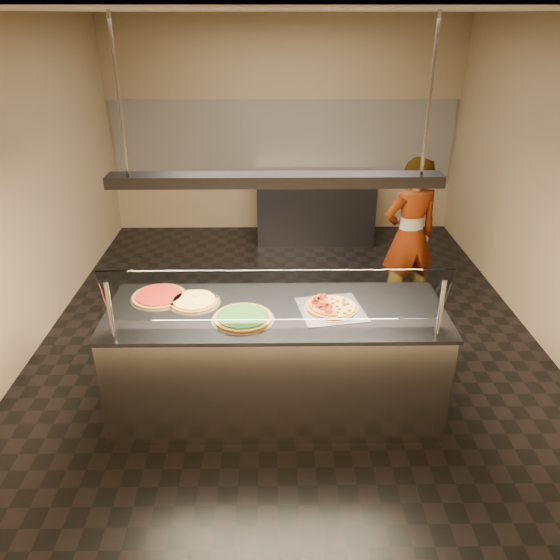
{
  "coord_description": "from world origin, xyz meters",
  "views": [
    {
      "loc": [
        -0.16,
        -4.97,
        2.97
      ],
      "look_at": [
        -0.11,
        -0.97,
        1.02
      ],
      "focal_mm": 35.0,
      "sensor_mm": 36.0,
      "label": 1
    }
  ],
  "objects_px": {
    "sneeze_guard": "(276,297)",
    "half_pizza_pepperoni": "(319,306)",
    "worker": "(410,236)",
    "heat_lamp_housing": "(275,180)",
    "pizza_spatula": "(199,295)",
    "prep_table": "(315,207)",
    "serving_counter": "(276,360)",
    "pizza_tomato": "(159,296)",
    "pizza_cheese": "(194,301)",
    "perforated_tray": "(331,309)",
    "half_pizza_sausage": "(344,306)",
    "pizza_spinach": "(243,317)"
  },
  "relations": [
    {
      "from": "worker",
      "to": "half_pizza_pepperoni",
      "type": "bearing_deg",
      "value": 41.3
    },
    {
      "from": "sneeze_guard",
      "to": "heat_lamp_housing",
      "type": "relative_size",
      "value": 1.03
    },
    {
      "from": "half_pizza_sausage",
      "to": "heat_lamp_housing",
      "type": "xyz_separation_m",
      "value": [
        -0.52,
        0.0,
        0.99
      ]
    },
    {
      "from": "half_pizza_sausage",
      "to": "perforated_tray",
      "type": "bearing_deg",
      "value": -180.0
    },
    {
      "from": "pizza_cheese",
      "to": "serving_counter",
      "type": "bearing_deg",
      "value": -11.4
    },
    {
      "from": "sneeze_guard",
      "to": "pizza_tomato",
      "type": "relative_size",
      "value": 5.18
    },
    {
      "from": "perforated_tray",
      "to": "pizza_cheese",
      "type": "bearing_deg",
      "value": 172.94
    },
    {
      "from": "half_pizza_pepperoni",
      "to": "pizza_spatula",
      "type": "distance_m",
      "value": 0.96
    },
    {
      "from": "pizza_tomato",
      "to": "worker",
      "type": "height_order",
      "value": "worker"
    },
    {
      "from": "pizza_spinach",
      "to": "pizza_tomato",
      "type": "height_order",
      "value": "pizza_spinach"
    },
    {
      "from": "half_pizza_pepperoni",
      "to": "heat_lamp_housing",
      "type": "relative_size",
      "value": 0.18
    },
    {
      "from": "serving_counter",
      "to": "pizza_cheese",
      "type": "bearing_deg",
      "value": 168.6
    },
    {
      "from": "pizza_cheese",
      "to": "pizza_tomato",
      "type": "bearing_deg",
      "value": 163.27
    },
    {
      "from": "half_pizza_sausage",
      "to": "pizza_spatula",
      "type": "xyz_separation_m",
      "value": [
        -1.13,
        0.2,
        0.0
      ]
    },
    {
      "from": "perforated_tray",
      "to": "prep_table",
      "type": "xyz_separation_m",
      "value": [
        0.16,
        3.86,
        -0.47
      ]
    },
    {
      "from": "serving_counter",
      "to": "perforated_tray",
      "type": "bearing_deg",
      "value": -0.39
    },
    {
      "from": "sneeze_guard",
      "to": "pizza_spatula",
      "type": "relative_size",
      "value": 8.47
    },
    {
      "from": "prep_table",
      "to": "serving_counter",
      "type": "bearing_deg",
      "value": -98.67
    },
    {
      "from": "serving_counter",
      "to": "pizza_cheese",
      "type": "distance_m",
      "value": 0.81
    },
    {
      "from": "pizza_tomato",
      "to": "heat_lamp_housing",
      "type": "xyz_separation_m",
      "value": [
        0.93,
        -0.22,
        1.01
      ]
    },
    {
      "from": "half_pizza_pepperoni",
      "to": "prep_table",
      "type": "relative_size",
      "value": 0.25
    },
    {
      "from": "serving_counter",
      "to": "prep_table",
      "type": "relative_size",
      "value": 1.54
    },
    {
      "from": "sneeze_guard",
      "to": "perforated_tray",
      "type": "relative_size",
      "value": 4.28
    },
    {
      "from": "pizza_tomato",
      "to": "worker",
      "type": "xyz_separation_m",
      "value": [
        2.37,
        1.51,
        -0.09
      ]
    },
    {
      "from": "serving_counter",
      "to": "pizza_tomato",
      "type": "bearing_deg",
      "value": 166.9
    },
    {
      "from": "pizza_cheese",
      "to": "heat_lamp_housing",
      "type": "bearing_deg",
      "value": -11.4
    },
    {
      "from": "perforated_tray",
      "to": "half_pizza_sausage",
      "type": "distance_m",
      "value": 0.1
    },
    {
      "from": "serving_counter",
      "to": "pizza_tomato",
      "type": "xyz_separation_m",
      "value": [
        -0.93,
        0.22,
        0.48
      ]
    },
    {
      "from": "serving_counter",
      "to": "pizza_spatula",
      "type": "distance_m",
      "value": 0.81
    },
    {
      "from": "sneeze_guard",
      "to": "half_pizza_pepperoni",
      "type": "xyz_separation_m",
      "value": [
        0.33,
        0.34,
        -0.26
      ]
    },
    {
      "from": "half_pizza_pepperoni",
      "to": "pizza_spatula",
      "type": "relative_size",
      "value": 1.51
    },
    {
      "from": "heat_lamp_housing",
      "to": "worker",
      "type": "bearing_deg",
      "value": 50.33
    },
    {
      "from": "half_pizza_pepperoni",
      "to": "pizza_tomato",
      "type": "relative_size",
      "value": 0.93
    },
    {
      "from": "sneeze_guard",
      "to": "half_pizza_sausage",
      "type": "bearing_deg",
      "value": 33.13
    },
    {
      "from": "pizza_cheese",
      "to": "perforated_tray",
      "type": "bearing_deg",
      "value": -7.06
    },
    {
      "from": "perforated_tray",
      "to": "pizza_tomato",
      "type": "distance_m",
      "value": 1.38
    },
    {
      "from": "pizza_tomato",
      "to": "worker",
      "type": "distance_m",
      "value": 2.81
    },
    {
      "from": "worker",
      "to": "heat_lamp_housing",
      "type": "distance_m",
      "value": 2.5
    },
    {
      "from": "heat_lamp_housing",
      "to": "pizza_cheese",
      "type": "bearing_deg",
      "value": 168.6
    },
    {
      "from": "half_pizza_pepperoni",
      "to": "worker",
      "type": "height_order",
      "value": "worker"
    },
    {
      "from": "perforated_tray",
      "to": "half_pizza_pepperoni",
      "type": "relative_size",
      "value": 1.31
    },
    {
      "from": "half_pizza_sausage",
      "to": "half_pizza_pepperoni",
      "type": "bearing_deg",
      "value": 179.82
    },
    {
      "from": "perforated_tray",
      "to": "heat_lamp_housing",
      "type": "xyz_separation_m",
      "value": [
        -0.43,
        0.0,
        1.01
      ]
    },
    {
      "from": "pizza_spatula",
      "to": "worker",
      "type": "xyz_separation_m",
      "value": [
        2.04,
        1.53,
        -0.11
      ]
    },
    {
      "from": "pizza_spinach",
      "to": "pizza_tomato",
      "type": "xyz_separation_m",
      "value": [
        -0.69,
        0.36,
        -0.0
      ]
    },
    {
      "from": "pizza_spatula",
      "to": "sneeze_guard",
      "type": "bearing_deg",
      "value": -41.66
    },
    {
      "from": "perforated_tray",
      "to": "sneeze_guard",
      "type": "bearing_deg",
      "value": -141.38
    },
    {
      "from": "perforated_tray",
      "to": "half_pizza_sausage",
      "type": "height_order",
      "value": "half_pizza_sausage"
    },
    {
      "from": "heat_lamp_housing",
      "to": "sneeze_guard",
      "type": "bearing_deg",
      "value": -90.0
    },
    {
      "from": "serving_counter",
      "to": "pizza_spatula",
      "type": "relative_size",
      "value": 9.33
    }
  ]
}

